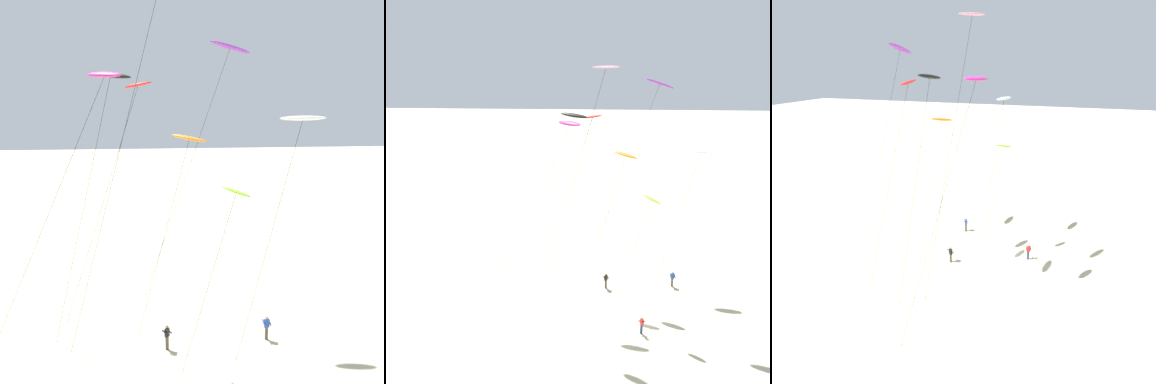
# 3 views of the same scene
# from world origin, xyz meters

# --- Properties ---
(kite_black) EXTENTS (5.47, 2.20, 17.80)m
(kite_black) POSITION_xyz_m (-5.67, 5.72, 17.29)
(kite_black) COLOR black
(kite_black) RESTS_ON ground
(kite_magenta) EXTENTS (8.91, 3.75, 17.63)m
(kite_magenta) POSITION_xyz_m (-5.89, 2.18, 17.15)
(kite_magenta) COLOR #D8339E
(kite_magenta) RESTS_ON ground
(kite_white) EXTENTS (4.63, 1.99, 15.24)m
(kite_white) POSITION_xyz_m (5.04, 2.48, 14.92)
(kite_white) COLOR white
(kite_white) RESTS_ON ground
(kite_orange) EXTENTS (4.60, 2.12, 13.95)m
(kite_orange) POSITION_xyz_m (-0.89, 6.79, 13.49)
(kite_orange) COLOR orange
(kite_orange) RESTS_ON ground
(kite_purple) EXTENTS (7.91, 3.15, 20.36)m
(kite_purple) POSITION_xyz_m (2.63, 12.52, 19.47)
(kite_purple) COLOR purple
(kite_purple) RESTS_ON ground
(kite_red) EXTENTS (6.41, 2.53, 17.24)m
(kite_red) POSITION_xyz_m (-4.12, 8.37, 16.57)
(kite_red) COLOR red
(kite_red) RESTS_ON ground
(kite_lime) EXTENTS (3.75, 1.84, 11.45)m
(kite_lime) POSITION_xyz_m (1.10, 1.49, 10.90)
(kite_lime) COLOR #8CD833
(kite_lime) RESTS_ON ground
(kite_pink) EXTENTS (6.99, 3.04, 21.93)m
(kite_pink) POSITION_xyz_m (-3.03, 3.40, 21.27)
(kite_pink) COLOR pink
(kite_pink) RESTS_ON ground
(kite_flyer_nearest) EXTENTS (0.61, 0.59, 1.67)m
(kite_flyer_nearest) POSITION_xyz_m (4.33, 6.22, 0.89)
(kite_flyer_nearest) COLOR #4C4738
(kite_flyer_nearest) RESTS_ON ground
(kite_flyer_middle) EXTENTS (0.71, 0.72, 1.67)m
(kite_flyer_middle) POSITION_xyz_m (-2.44, 5.53, 0.89)
(kite_flyer_middle) COLOR #4C4738
(kite_flyer_middle) RESTS_ON ground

